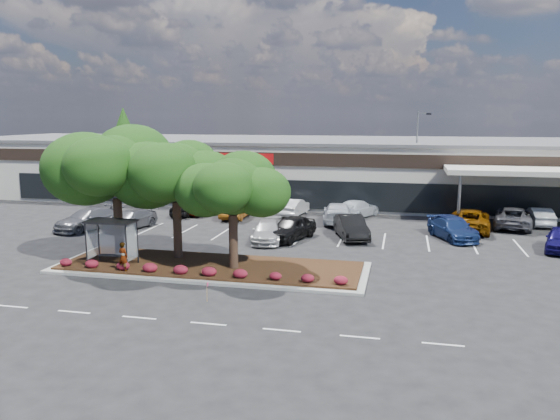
% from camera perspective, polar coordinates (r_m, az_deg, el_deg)
% --- Properties ---
extents(ground, '(160.00, 160.00, 0.00)m').
position_cam_1_polar(ground, '(27.66, -6.18, -8.62)').
color(ground, black).
rests_on(ground, ground).
extents(retail_store, '(80.40, 25.20, 6.25)m').
position_cam_1_polar(retail_store, '(59.57, 4.46, 4.43)').
color(retail_store, beige).
rests_on(retail_store, ground).
extents(landscape_island, '(18.00, 6.00, 0.26)m').
position_cam_1_polar(landscape_island, '(31.87, -7.27, -5.91)').
color(landscape_island, '#969792').
rests_on(landscape_island, ground).
extents(lane_markings, '(33.12, 20.06, 0.01)m').
position_cam_1_polar(lane_markings, '(37.32, -1.19, -3.69)').
color(lane_markings, silver).
rests_on(lane_markings, ground).
extents(shrub_row, '(17.00, 0.80, 0.50)m').
position_cam_1_polar(shrub_row, '(29.88, -8.67, -6.25)').
color(shrub_row, maroon).
rests_on(shrub_row, landscape_island).
extents(bus_shelter, '(2.75, 1.55, 2.59)m').
position_cam_1_polar(bus_shelter, '(32.72, -17.08, -1.93)').
color(bus_shelter, black).
rests_on(bus_shelter, landscape_island).
extents(island_tree_west, '(7.20, 7.20, 7.89)m').
position_cam_1_polar(island_tree_west, '(33.98, -16.68, 1.77)').
color(island_tree_west, '#11330C').
rests_on(island_tree_west, landscape_island).
extents(island_tree_mid, '(6.60, 6.60, 7.32)m').
position_cam_1_polar(island_tree_mid, '(33.09, -10.77, 1.30)').
color(island_tree_mid, '#11330C').
rests_on(island_tree_mid, landscape_island).
extents(island_tree_east, '(5.80, 5.80, 6.50)m').
position_cam_1_polar(island_tree_east, '(30.36, -4.94, -0.10)').
color(island_tree_east, '#11330C').
rests_on(island_tree_east, landscape_island).
extents(conifer_north_west, '(4.40, 4.40, 10.00)m').
position_cam_1_polar(conifer_north_west, '(80.73, -15.94, 6.81)').
color(conifer_north_west, '#11330C').
rests_on(conifer_north_west, ground).
extents(person_waiting, '(0.68, 0.53, 1.64)m').
position_cam_1_polar(person_waiting, '(31.32, -16.07, -4.70)').
color(person_waiting, '#594C47').
rests_on(person_waiting, landscape_island).
extents(light_pole, '(1.39, 0.86, 9.10)m').
position_cam_1_polar(light_pole, '(52.36, 14.11, 4.37)').
color(light_pole, '#969792').
rests_on(light_pole, ground).
extents(survey_stake, '(0.08, 0.14, 0.97)m').
position_cam_1_polar(survey_stake, '(26.29, -7.61, -8.21)').
color(survey_stake, '#A57D56').
rests_on(survey_stake, ground).
extents(car_0, '(3.97, 6.08, 1.64)m').
position_cam_1_polar(car_0, '(44.88, -19.40, -0.88)').
color(car_0, '#5B5C63').
rests_on(car_0, ground).
extents(car_1, '(3.17, 5.27, 1.43)m').
position_cam_1_polar(car_1, '(44.22, -15.37, -0.96)').
color(car_1, '#53555B').
rests_on(car_1, ground).
extents(car_3, '(2.71, 5.12, 1.42)m').
position_cam_1_polar(car_3, '(38.33, -1.32, -2.25)').
color(car_3, '#B4B4B4').
rests_on(car_3, ground).
extents(car_4, '(3.41, 5.30, 1.68)m').
position_cam_1_polar(car_4, '(38.80, 1.14, -1.90)').
color(car_4, black).
rests_on(car_4, ground).
extents(car_5, '(3.20, 5.31, 1.65)m').
position_cam_1_polar(car_5, '(39.53, 7.45, -1.78)').
color(car_5, black).
rests_on(car_5, ground).
extents(car_6, '(3.78, 5.30, 1.42)m').
position_cam_1_polar(car_6, '(40.85, 17.57, -1.95)').
color(car_6, navy).
rests_on(car_6, ground).
extents(car_7, '(3.81, 5.27, 1.67)m').
position_cam_1_polar(car_7, '(41.42, 17.60, -1.62)').
color(car_7, navy).
rests_on(car_7, ground).
extents(car_9, '(2.17, 4.38, 1.44)m').
position_cam_1_polar(car_9, '(49.04, -10.01, 0.28)').
color(car_9, black).
rests_on(car_9, ground).
extents(car_10, '(3.43, 4.97, 1.57)m').
position_cam_1_polar(car_10, '(49.24, -7.64, 0.46)').
color(car_10, maroon).
rests_on(car_10, ground).
extents(car_11, '(1.79, 5.12, 1.69)m').
position_cam_1_polar(car_11, '(47.26, -4.47, 0.20)').
color(car_11, brown).
rests_on(car_11, ground).
extents(car_12, '(2.14, 4.67, 1.49)m').
position_cam_1_polar(car_12, '(48.30, 1.48, 0.31)').
color(car_12, silver).
rests_on(car_12, ground).
extents(car_13, '(2.96, 5.95, 1.66)m').
position_cam_1_polar(car_13, '(45.18, 6.05, -0.29)').
color(car_13, silver).
rests_on(car_13, ground).
extents(car_14, '(4.04, 5.63, 1.51)m').
position_cam_1_polar(car_14, '(47.86, 8.05, 0.15)').
color(car_14, silver).
rests_on(car_14, ground).
extents(car_15, '(3.49, 6.35, 1.68)m').
position_cam_1_polar(car_15, '(44.35, 19.27, -0.97)').
color(car_15, '#673703').
rests_on(car_15, ground).
extents(car_16, '(3.79, 6.33, 1.65)m').
position_cam_1_polar(car_16, '(46.79, 23.18, -0.70)').
color(car_16, '#585960').
rests_on(car_16, ground).
extents(car_17, '(1.70, 4.52, 1.47)m').
position_cam_1_polar(car_17, '(48.56, 25.40, -0.60)').
color(car_17, '#ABB1B8').
rests_on(car_17, ground).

